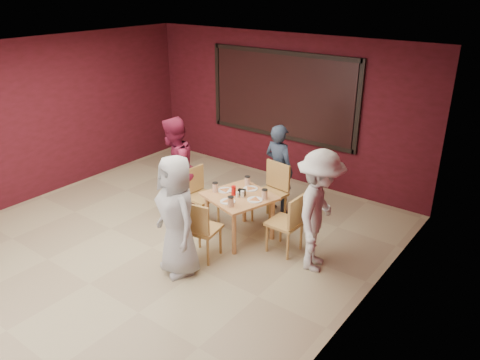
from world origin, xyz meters
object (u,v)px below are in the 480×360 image
Objects in this scene: chair_back at (273,189)px; diner_back at (279,169)px; diner_right at (319,211)px; diner_left at (174,170)px; chair_left at (199,192)px; dining_table at (239,200)px; chair_front at (200,227)px; diner_front at (177,216)px; chair_right at (289,220)px.

chair_back is 0.40m from diner_back.
diner_left is at bearing 76.33° from diner_right.
chair_back is at bearing 115.45° from diner_back.
chair_left is at bearing 61.06° from diner_back.
chair_back is 0.63× the size of diner_back.
diner_left reaches higher than diner_back.
diner_back is at bearing 34.49° from diner_right.
diner_left reaches higher than dining_table.
chair_back reaches higher than dining_table.
chair_left is at bearing 178.85° from dining_table.
diner_back is 0.90× the size of diner_left.
diner_left reaches higher than chair_back.
chair_front is 1.94m from diner_back.
diner_back is at bearing 108.05° from diner_front.
dining_table is at bearing -175.28° from chair_right.
diner_front is at bearing 27.85° from diner_left.
chair_right is 0.55× the size of diner_front.
diner_right reaches higher than chair_right.
dining_table is 1.21× the size of chair_right.
dining_table is at bearing 77.80° from diner_left.
diner_right is (1.39, 0.81, 0.34)m from chair_front.
chair_front and chair_left have the same top height.
chair_right reaches higher than dining_table.
chair_back is at bearing 83.45° from dining_table.
diner_left is at bearing -145.84° from chair_back.
chair_right is 1.35m from diner_back.
diner_back is (0.10, 2.30, -0.06)m from diner_front.
diner_front reaches higher than chair_back.
diner_right reaches higher than chair_back.
chair_right reaches higher than chair_left.
chair_right is at bearing -42.97° from chair_back.
chair_left is at bearing 132.48° from chair_front.
diner_left is at bearing -174.74° from chair_right.
diner_back is 0.90× the size of diner_right.
dining_table is 0.65× the size of diner_right.
dining_table is 1.14× the size of chair_back.
diner_right is (0.49, -0.09, 0.33)m from chair_right.
chair_front is 1.27m from chair_right.
diner_right is at bearing 149.19° from diner_back.
diner_back is at bearing 106.67° from chair_back.
diner_back is (-0.10, 0.32, 0.22)m from chair_back.
dining_table is 0.78m from chair_back.
chair_left is 1.47m from diner_front.
chair_back is 2.01m from diner_front.
chair_back is 1.62m from diner_left.
diner_front is 1.57m from diner_left.
chair_left is at bearing 91.63° from diner_left.
diner_front reaches higher than diner_back.
diner_back reaches higher than chair_back.
diner_back is 1.72m from diner_left.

